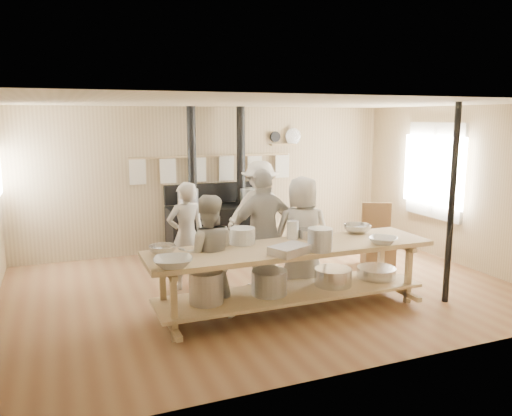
{
  "coord_description": "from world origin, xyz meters",
  "views": [
    {
      "loc": [
        -2.62,
        -6.27,
        2.4
      ],
      "look_at": [
        -0.04,
        0.2,
        1.14
      ],
      "focal_mm": 35.0,
      "sensor_mm": 36.0,
      "label": 1
    }
  ],
  "objects_px": {
    "stove": "(218,224)",
    "cook_right": "(264,232)",
    "roasting_pan": "(290,250)",
    "cook_center": "(302,235)",
    "chair": "(378,248)",
    "cook_far_left": "(186,236)",
    "cook_left": "(208,256)",
    "prep_table": "(291,272)",
    "cook_by_window": "(260,210)"
  },
  "relations": [
    {
      "from": "stove",
      "to": "cook_right",
      "type": "xyz_separation_m",
      "value": [
        -0.06,
        -2.28,
        0.35
      ]
    },
    {
      "from": "stove",
      "to": "cook_left",
      "type": "relative_size",
      "value": 1.73
    },
    {
      "from": "stove",
      "to": "cook_right",
      "type": "relative_size",
      "value": 1.5
    },
    {
      "from": "stove",
      "to": "cook_right",
      "type": "distance_m",
      "value": 2.31
    },
    {
      "from": "cook_right",
      "to": "roasting_pan",
      "type": "height_order",
      "value": "cook_right"
    },
    {
      "from": "cook_by_window",
      "to": "chair",
      "type": "relative_size",
      "value": 1.65
    },
    {
      "from": "cook_left",
      "to": "roasting_pan",
      "type": "xyz_separation_m",
      "value": [
        0.81,
        -0.6,
        0.15
      ]
    },
    {
      "from": "prep_table",
      "to": "cook_by_window",
      "type": "distance_m",
      "value": 2.45
    },
    {
      "from": "cook_right",
      "to": "chair",
      "type": "xyz_separation_m",
      "value": [
        2.22,
        0.49,
        -0.57
      ]
    },
    {
      "from": "cook_center",
      "to": "chair",
      "type": "relative_size",
      "value": 1.59
    },
    {
      "from": "prep_table",
      "to": "cook_by_window",
      "type": "bearing_deg",
      "value": 76.86
    },
    {
      "from": "chair",
      "to": "roasting_pan",
      "type": "distance_m",
      "value": 2.88
    },
    {
      "from": "cook_center",
      "to": "cook_far_left",
      "type": "bearing_deg",
      "value": -14.19
    },
    {
      "from": "prep_table",
      "to": "cook_center",
      "type": "relative_size",
      "value": 2.21
    },
    {
      "from": "prep_table",
      "to": "cook_left",
      "type": "relative_size",
      "value": 2.39
    },
    {
      "from": "stove",
      "to": "prep_table",
      "type": "distance_m",
      "value": 3.02
    },
    {
      "from": "stove",
      "to": "cook_center",
      "type": "distance_m",
      "value": 2.49
    },
    {
      "from": "cook_far_left",
      "to": "chair",
      "type": "height_order",
      "value": "cook_far_left"
    },
    {
      "from": "cook_by_window",
      "to": "cook_right",
      "type": "bearing_deg",
      "value": -86.37
    },
    {
      "from": "cook_center",
      "to": "roasting_pan",
      "type": "xyz_separation_m",
      "value": [
        -0.63,
        -0.91,
        0.08
      ]
    },
    {
      "from": "stove",
      "to": "roasting_pan",
      "type": "bearing_deg",
      "value": -93.04
    },
    {
      "from": "cook_center",
      "to": "roasting_pan",
      "type": "distance_m",
      "value": 1.11
    },
    {
      "from": "cook_far_left",
      "to": "cook_by_window",
      "type": "distance_m",
      "value": 1.84
    },
    {
      "from": "cook_far_left",
      "to": "cook_center",
      "type": "bearing_deg",
      "value": 144.28
    },
    {
      "from": "roasting_pan",
      "to": "cook_by_window",
      "type": "bearing_deg",
      "value": 74.89
    },
    {
      "from": "cook_right",
      "to": "roasting_pan",
      "type": "bearing_deg",
      "value": 82.19
    },
    {
      "from": "cook_left",
      "to": "stove",
      "type": "bearing_deg",
      "value": -98.42
    },
    {
      "from": "cook_left",
      "to": "roasting_pan",
      "type": "height_order",
      "value": "cook_left"
    },
    {
      "from": "cook_far_left",
      "to": "cook_center",
      "type": "xyz_separation_m",
      "value": [
        1.43,
        -0.78,
        0.05
      ]
    },
    {
      "from": "cook_far_left",
      "to": "cook_right",
      "type": "xyz_separation_m",
      "value": [
        0.93,
        -0.63,
        0.1
      ]
    },
    {
      "from": "stove",
      "to": "chair",
      "type": "relative_size",
      "value": 2.53
    },
    {
      "from": "cook_center",
      "to": "cook_by_window",
      "type": "relative_size",
      "value": 0.97
    },
    {
      "from": "stove",
      "to": "prep_table",
      "type": "xyz_separation_m",
      "value": [
        -0.0,
        -3.02,
        -0.0
      ]
    },
    {
      "from": "prep_table",
      "to": "cook_right",
      "type": "relative_size",
      "value": 2.07
    },
    {
      "from": "cook_center",
      "to": "stove",
      "type": "bearing_deg",
      "value": -65.2
    },
    {
      "from": "cook_by_window",
      "to": "cook_left",
      "type": "bearing_deg",
      "value": -102.23
    },
    {
      "from": "prep_table",
      "to": "cook_right",
      "type": "height_order",
      "value": "cook_right"
    },
    {
      "from": "roasting_pan",
      "to": "chair",
      "type": "bearing_deg",
      "value": 33.59
    },
    {
      "from": "chair",
      "to": "roasting_pan",
      "type": "bearing_deg",
      "value": -123.84
    },
    {
      "from": "cook_right",
      "to": "chair",
      "type": "relative_size",
      "value": 1.69
    },
    {
      "from": "chair",
      "to": "cook_right",
      "type": "bearing_deg",
      "value": -144.93
    },
    {
      "from": "chair",
      "to": "cook_center",
      "type": "bearing_deg",
      "value": -136.88
    },
    {
      "from": "chair",
      "to": "stove",
      "type": "bearing_deg",
      "value": 162.98
    },
    {
      "from": "cook_center",
      "to": "cook_left",
      "type": "bearing_deg",
      "value": 26.62
    },
    {
      "from": "cook_far_left",
      "to": "cook_left",
      "type": "distance_m",
      "value": 1.09
    },
    {
      "from": "cook_center",
      "to": "cook_right",
      "type": "height_order",
      "value": "cook_right"
    },
    {
      "from": "cook_center",
      "to": "cook_by_window",
      "type": "distance_m",
      "value": 1.79
    },
    {
      "from": "cook_center",
      "to": "roasting_pan",
      "type": "relative_size",
      "value": 3.57
    },
    {
      "from": "stove",
      "to": "roasting_pan",
      "type": "xyz_separation_m",
      "value": [
        -0.18,
        -3.35,
        0.38
      ]
    },
    {
      "from": "stove",
      "to": "cook_by_window",
      "type": "height_order",
      "value": "stove"
    }
  ]
}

